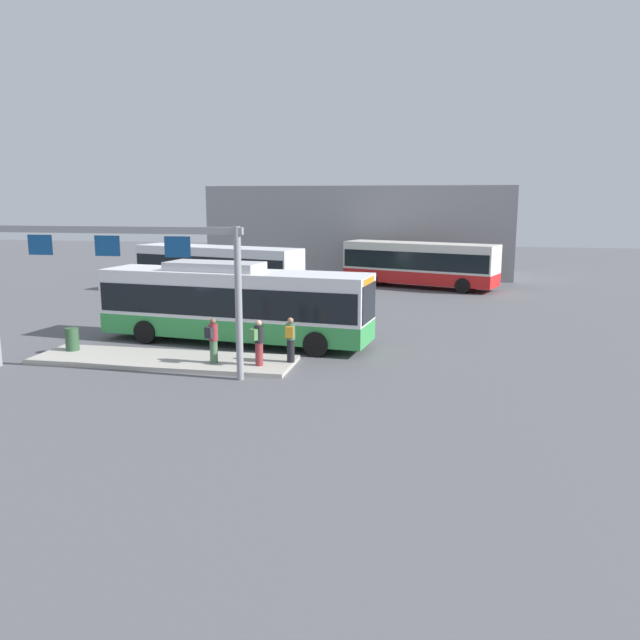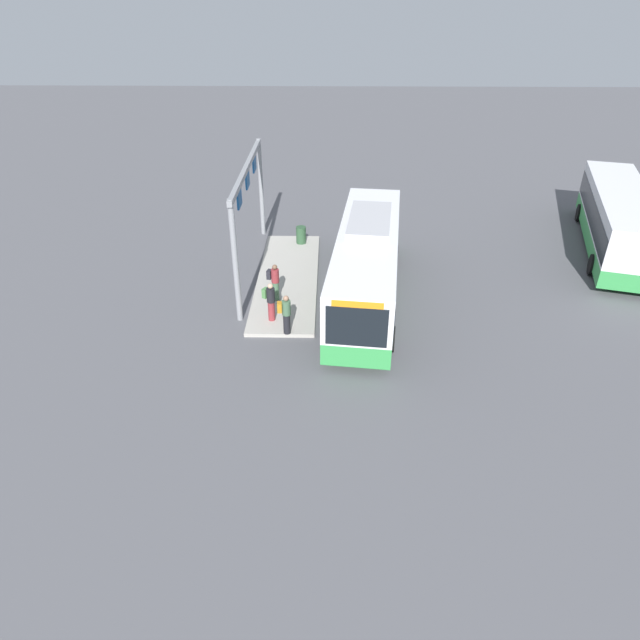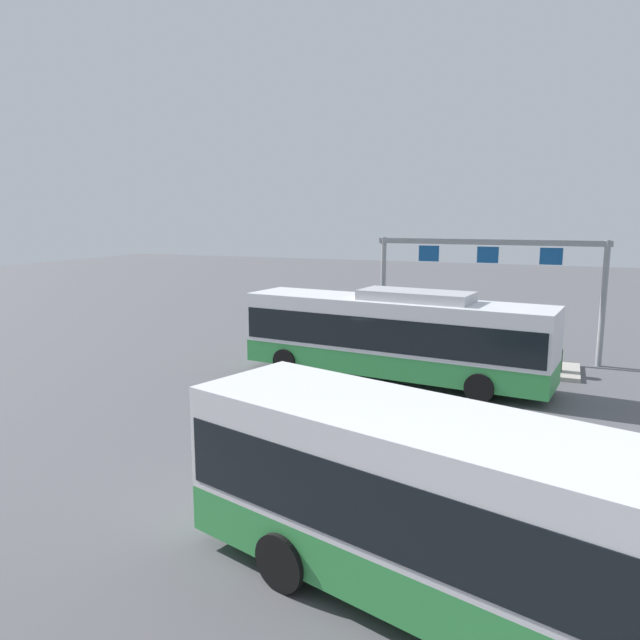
# 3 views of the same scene
# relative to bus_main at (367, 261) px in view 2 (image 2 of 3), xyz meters

# --- Properties ---
(ground_plane) EXTENTS (120.00, 120.00, 0.00)m
(ground_plane) POSITION_rel_bus_main_xyz_m (0.01, -0.00, -1.81)
(ground_plane) COLOR #56565B
(platform_curb) EXTENTS (10.00, 2.80, 0.16)m
(platform_curb) POSITION_rel_bus_main_xyz_m (-1.64, -3.58, -1.73)
(platform_curb) COLOR #B2ADA3
(platform_curb) RESTS_ON ground
(bus_main) EXTENTS (11.89, 3.85, 3.46)m
(bus_main) POSITION_rel_bus_main_xyz_m (0.00, 0.00, 0.00)
(bus_main) COLOR green
(bus_main) RESTS_ON ground
(bus_background_right) EXTENTS (11.64, 5.60, 3.10)m
(bus_background_right) POSITION_rel_bus_main_xyz_m (-5.55, 13.13, -0.03)
(bus_background_right) COLOR green
(bus_background_right) RESTS_ON ground
(person_boarding) EXTENTS (0.37, 0.54, 1.67)m
(person_boarding) POSITION_rel_bus_main_xyz_m (3.25, -3.30, -0.76)
(person_boarding) COLOR black
(person_boarding) RESTS_ON platform_curb
(person_waiting_near) EXTENTS (0.53, 0.61, 1.67)m
(person_waiting_near) POSITION_rel_bus_main_xyz_m (2.24, -3.99, -0.76)
(person_waiting_near) COLOR maroon
(person_waiting_near) RESTS_ON platform_curb
(person_waiting_mid) EXTENTS (0.44, 0.59, 1.67)m
(person_waiting_mid) POSITION_rel_bus_main_xyz_m (0.51, -3.97, -0.76)
(person_waiting_mid) COLOR #476B4C
(person_waiting_mid) RESTS_ON platform_curb
(platform_sign_gantry) EXTENTS (9.74, 0.24, 5.20)m
(platform_sign_gantry) POSITION_rel_bus_main_xyz_m (-2.69, -5.33, 1.96)
(platform_sign_gantry) COLOR gray
(platform_sign_gantry) RESTS_ON ground
(trash_bin) EXTENTS (0.52, 0.52, 0.90)m
(trash_bin) POSITION_rel_bus_main_xyz_m (-5.71, -3.13, -1.20)
(trash_bin) COLOR #2D5133
(trash_bin) RESTS_ON platform_curb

